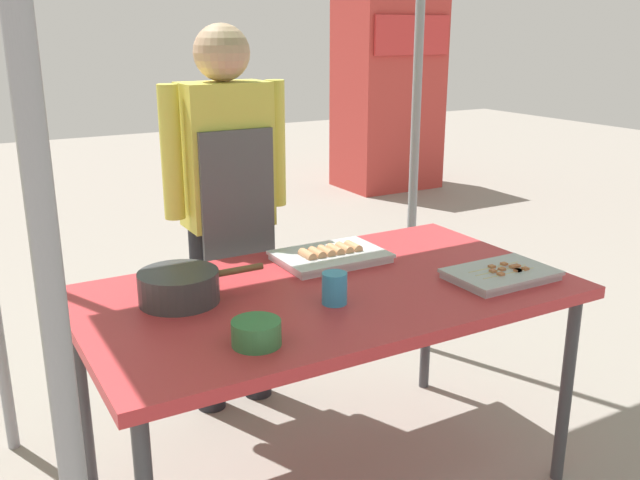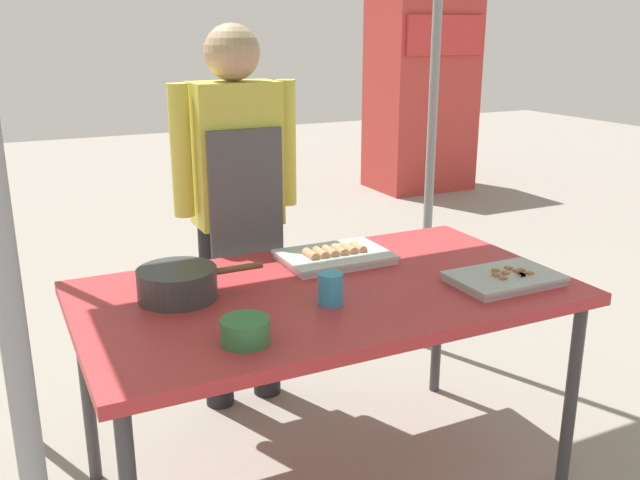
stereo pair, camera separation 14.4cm
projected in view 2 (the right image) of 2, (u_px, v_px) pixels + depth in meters
name	position (u px, v px, depth m)	size (l,w,h in m)	color
stall_table	(327.00, 302.00, 2.30)	(1.60, 0.90, 0.75)	#C63338
tray_grilled_sausages	(335.00, 256.00, 2.53)	(0.39, 0.28, 0.06)	silver
tray_meat_skewers	(504.00, 278.00, 2.32)	(0.36, 0.24, 0.04)	#ADADB2
cooking_wok	(178.00, 282.00, 2.17)	(0.41, 0.25, 0.10)	#38383A
condiment_bowl	(245.00, 331.00, 1.87)	(0.13, 0.13, 0.07)	#33723F
drink_cup_near_edge	(331.00, 289.00, 2.13)	(0.08, 0.08, 0.10)	#338CBF
vendor_woman	(237.00, 191.00, 2.80)	(0.52, 0.23, 1.59)	black
neighbor_stall_left	(421.00, 94.00, 6.91)	(0.94, 0.74, 1.89)	#BF3833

